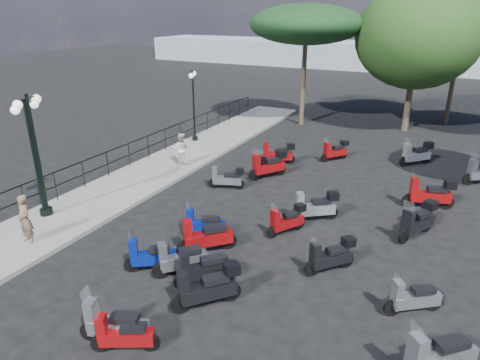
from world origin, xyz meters
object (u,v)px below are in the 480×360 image
at_px(pedestrian_far, 181,149).
at_px(scooter_21, 416,154).
at_px(scooter_6, 114,326).
at_px(scooter_13, 207,288).
at_px(scooter_5, 123,336).
at_px(pine_0, 466,12).
at_px(scooter_1, 151,257).
at_px(scooter_24, 413,298).
at_px(scooter_4, 268,166).
at_px(scooter_16, 335,151).
at_px(scooter_14, 287,221).
at_px(scooter_8, 227,179).
at_px(lamp_post_2, 194,101).
at_px(scooter_15, 315,207).
at_px(broadleaf_tree, 418,36).
at_px(scooter_10, 278,154).
at_px(scooter_7, 181,260).
at_px(woman, 25,219).
at_px(scooter_9, 271,165).
at_px(scooter_12, 203,269).
at_px(scooter_18, 437,357).
at_px(scooter_20, 417,222).
at_px(lamp_post_1, 33,152).
at_px(pine_2, 306,24).
at_px(scooter_19, 330,257).
at_px(scooter_26, 430,194).
at_px(scooter_2, 204,225).
at_px(lamp_post_0, 36,149).
at_px(scooter_3, 205,237).

relative_size(pedestrian_far, scooter_21, 1.07).
height_order(scooter_6, scooter_13, scooter_13).
xyz_separation_m(scooter_5, pine_0, (5.06, 24.48, 6.27)).
xyz_separation_m(scooter_1, scooter_24, (6.71, 1.37, -0.02)).
distance_m(scooter_4, scooter_16, 4.06).
bearing_deg(scooter_14, scooter_8, -3.60).
xyz_separation_m(lamp_post_2, scooter_5, (6.95, -13.71, -1.88)).
height_order(scooter_15, pine_0, pine_0).
bearing_deg(broadleaf_tree, scooter_21, -78.45).
bearing_deg(scooter_10, scooter_8, 140.26).
bearing_deg(scooter_7, pedestrian_far, -12.33).
xyz_separation_m(woman, scooter_24, (10.92, 2.01, -0.50)).
height_order(scooter_9, scooter_13, scooter_13).
bearing_deg(lamp_post_2, scooter_12, -80.70).
bearing_deg(scooter_12, scooter_16, -48.61).
bearing_deg(scooter_18, scooter_20, -34.86).
distance_m(lamp_post_1, scooter_21, 16.14).
xyz_separation_m(scooter_9, pine_2, (-1.82, 9.14, 5.51)).
relative_size(scooter_19, scooter_26, 0.73).
height_order(scooter_20, broadleaf_tree, broadleaf_tree).
bearing_deg(pine_2, scooter_26, -49.12).
bearing_deg(scooter_2, scooter_16, -32.26).
xyz_separation_m(scooter_7, scooter_10, (-1.05, 9.53, 0.05)).
distance_m(scooter_4, broadleaf_tree, 12.62).
height_order(scooter_15, scooter_19, scooter_15).
xyz_separation_m(scooter_10, broadleaf_tree, (4.53, 9.10, 4.91)).
height_order(scooter_7, scooter_12, scooter_12).
distance_m(scooter_7, broadleaf_tree, 19.59).
relative_size(lamp_post_2, scooter_13, 2.58).
distance_m(scooter_2, scooter_9, 5.99).
xyz_separation_m(scooter_8, pine_0, (7.37, 15.65, 6.24)).
relative_size(scooter_4, scooter_10, 1.03).
bearing_deg(scooter_21, pine_2, 10.69).
distance_m(scooter_10, scooter_15, 5.80).
height_order(scooter_21, broadleaf_tree, broadleaf_tree).
height_order(lamp_post_0, pine_2, pine_2).
height_order(scooter_13, scooter_26, scooter_26).
height_order(scooter_1, scooter_6, scooter_6).
height_order(scooter_18, pine_0, pine_0).
distance_m(scooter_10, scooter_14, 6.64).
bearing_deg(lamp_post_2, pine_2, 35.24).
bearing_deg(woman, pedestrian_far, 101.95).
distance_m(scooter_5, scooter_10, 12.58).
relative_size(scooter_5, scooter_18, 0.92).
distance_m(scooter_3, scooter_8, 4.94).
bearing_deg(scooter_1, lamp_post_0, 45.82).
bearing_deg(scooter_3, scooter_16, -52.28).
xyz_separation_m(lamp_post_2, broadleaf_tree, (9.89, 7.87, 3.13)).
bearing_deg(scooter_3, pedestrian_far, -6.14).
relative_size(scooter_6, scooter_21, 1.18).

